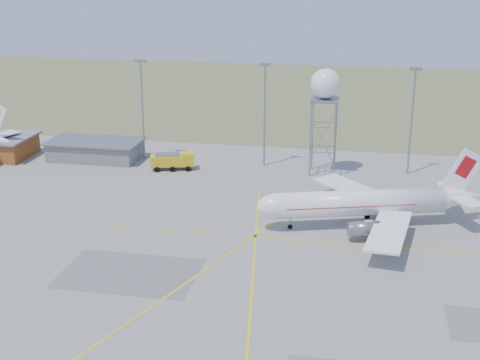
# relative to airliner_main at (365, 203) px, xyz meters

# --- Properties ---
(ground) EXTENTS (400.00, 400.00, 0.00)m
(ground) POSITION_rel_airliner_main_xyz_m (-10.13, -37.66, -3.69)
(ground) COLOR #979792
(ground) RESTS_ON ground
(grass_strip) EXTENTS (400.00, 120.00, 0.03)m
(grass_strip) POSITION_rel_airliner_main_xyz_m (-10.13, 102.34, -3.68)
(grass_strip) COLOR #5D703D
(grass_strip) RESTS_ON ground
(building_grey) EXTENTS (19.00, 10.00, 3.90)m
(building_grey) POSITION_rel_airliner_main_xyz_m (-55.13, 26.34, -1.72)
(building_grey) COLOR gray
(building_grey) RESTS_ON ground
(mast_a) EXTENTS (2.20, 0.50, 20.50)m
(mast_a) POSITION_rel_airliner_main_xyz_m (-45.13, 28.34, 8.38)
(mast_a) COLOR gray
(mast_a) RESTS_ON ground
(mast_b) EXTENTS (2.20, 0.50, 20.50)m
(mast_b) POSITION_rel_airliner_main_xyz_m (-20.13, 28.34, 8.38)
(mast_b) COLOR gray
(mast_b) RESTS_ON ground
(mast_c) EXTENTS (2.20, 0.50, 20.50)m
(mast_c) POSITION_rel_airliner_main_xyz_m (7.87, 28.34, 8.38)
(mast_c) COLOR gray
(mast_c) RESTS_ON ground
(airliner_main) EXTENTS (34.74, 32.86, 12.05)m
(airliner_main) POSITION_rel_airliner_main_xyz_m (0.00, 0.00, 0.00)
(airliner_main) COLOR white
(airliner_main) RESTS_ON ground
(radar_tower) EXTENTS (5.59, 5.59, 20.22)m
(radar_tower) POSITION_rel_airliner_main_xyz_m (-8.35, 25.49, 7.65)
(radar_tower) COLOR gray
(radar_tower) RESTS_ON ground
(fire_truck) EXTENTS (8.88, 5.12, 3.37)m
(fire_truck) POSITION_rel_airliner_main_xyz_m (-37.15, 22.38, -2.07)
(fire_truck) COLOR gold
(fire_truck) RESTS_ON ground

